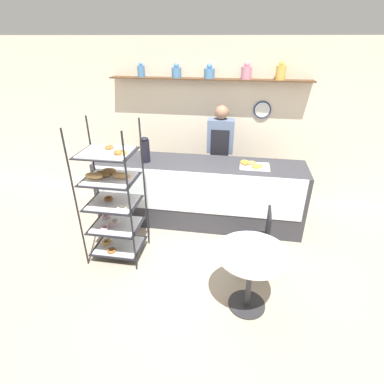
{
  "coord_description": "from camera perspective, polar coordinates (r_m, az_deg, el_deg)",
  "views": [
    {
      "loc": [
        0.57,
        -3.09,
        2.68
      ],
      "look_at": [
        0.0,
        0.36,
        0.86
      ],
      "focal_mm": 28.0,
      "sensor_mm": 36.0,
      "label": 1
    }
  ],
  "objects": [
    {
      "name": "ground_plane",
      "position": [
        4.13,
        -0.83,
        -12.94
      ],
      "size": [
        14.0,
        14.0,
        0.0
      ],
      "primitive_type": "plane",
      "color": "gray"
    },
    {
      "name": "back_wall",
      "position": [
        5.43,
        3.21,
        13.48
      ],
      "size": [
        10.0,
        0.3,
        2.7
      ],
      "color": "beige",
      "rests_on": "ground_plane"
    },
    {
      "name": "display_counter",
      "position": [
        4.68,
        1.32,
        -0.15
      ],
      "size": [
        3.15,
        0.73,
        1.01
      ],
      "color": "#333338",
      "rests_on": "ground_plane"
    },
    {
      "name": "pastry_rack",
      "position": [
        3.91,
        -14.95,
        -1.33
      ],
      "size": [
        0.69,
        0.58,
        1.83
      ],
      "color": "black",
      "rests_on": "ground_plane"
    },
    {
      "name": "person_worker",
      "position": [
        5.03,
        5.32,
        7.38
      ],
      "size": [
        0.42,
        0.23,
        1.74
      ],
      "color": "#282833",
      "rests_on": "ground_plane"
    },
    {
      "name": "cafe_table",
      "position": [
        3.26,
        11.18,
        -13.68
      ],
      "size": [
        0.75,
        0.75,
        0.75
      ],
      "color": "#262628",
      "rests_on": "ground_plane"
    },
    {
      "name": "cafe_chair",
      "position": [
        3.78,
        12.7,
        -8.03
      ],
      "size": [
        0.39,
        0.39,
        0.86
      ],
      "rotation": [
        0.0,
        0.0,
        4.67
      ],
      "color": "black",
      "rests_on": "ground_plane"
    },
    {
      "name": "coffee_carafe",
      "position": [
        4.5,
        -8.93,
        7.94
      ],
      "size": [
        0.14,
        0.14,
        0.38
      ],
      "color": "black",
      "rests_on": "display_counter"
    },
    {
      "name": "donut_tray_counter",
      "position": [
        4.42,
        11.43,
        5.07
      ],
      "size": [
        0.42,
        0.32,
        0.05
      ],
      "color": "white",
      "rests_on": "display_counter"
    }
  ]
}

